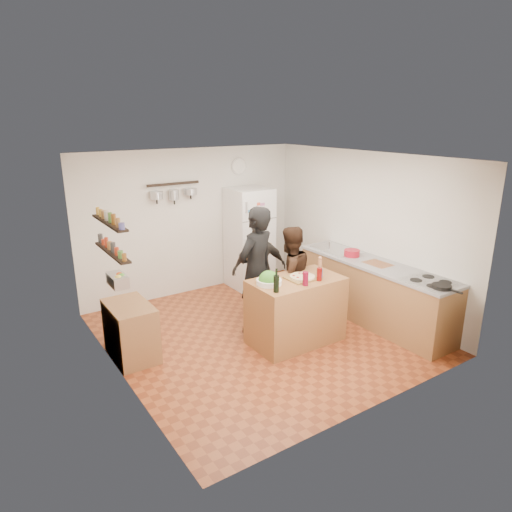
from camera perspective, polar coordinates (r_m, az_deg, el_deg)
room_shell at (r=6.51m, az=-1.40°, el=1.46°), size 4.20×4.20×4.20m
prep_island at (r=6.31m, az=5.00°, el=-6.80°), size 1.25×0.72×0.91m
pizza_board at (r=6.17m, az=5.81°, el=-2.73°), size 0.42×0.34×0.02m
pizza at (r=6.17m, az=5.81°, el=-2.57°), size 0.34×0.34×0.02m
salad_bowl at (r=5.93m, az=1.63°, el=-3.26°), size 0.33×0.33×0.07m
wine_bottle at (r=5.65m, az=2.55°, el=-3.49°), size 0.07×0.07×0.22m
wine_glass_near at (r=5.91m, az=6.20°, el=-2.84°), size 0.07×0.07×0.18m
wine_glass_far at (r=6.10m, az=7.92°, el=-2.28°), size 0.07×0.07×0.17m
pepper_mill at (r=6.42m, az=7.99°, el=-1.23°), size 0.06×0.06×0.19m
salt_canister at (r=6.22m, az=7.98°, el=-2.16°), size 0.07×0.07×0.12m
person_left at (r=6.44m, az=0.00°, el=-1.81°), size 0.77×0.62×1.84m
person_center at (r=6.66m, az=4.20°, el=-2.67°), size 0.74×0.58×1.51m
person_back at (r=7.04m, az=0.42°, el=-1.61°), size 0.93×0.56×1.49m
counter_run at (r=7.14m, az=14.44°, el=-4.42°), size 0.63×2.63×0.90m
stove_top at (r=6.44m, az=20.97°, el=-3.07°), size 0.60×0.62×0.02m
skillet at (r=6.23m, az=22.18°, el=-3.56°), size 0.24×0.24×0.05m
sink at (r=7.55m, az=9.96°, el=0.77°), size 0.50×0.80×0.03m
cutting_board at (r=6.96m, az=14.98°, el=-1.00°), size 0.30×0.40×0.02m
red_bowl at (r=7.22m, az=11.90°, el=0.37°), size 0.24×0.24×0.10m
fridge at (r=8.20m, az=-0.85°, el=2.25°), size 0.70×0.68×1.80m
wall_clock at (r=8.25m, az=-2.16°, el=11.16°), size 0.30×0.03×0.30m
spice_shelf_lower at (r=5.52m, az=-17.53°, el=0.46°), size 0.12×1.00×0.02m
spice_shelf_upper at (r=5.43m, az=-17.86°, el=3.99°), size 0.12×1.00×0.02m
produce_basket at (r=5.63m, az=-16.92°, el=-2.91°), size 0.18×0.35×0.14m
side_table at (r=6.14m, az=-15.37°, el=-9.03°), size 0.50×0.80×0.73m
pot_rack at (r=7.61m, az=-10.29°, el=8.87°), size 0.90×0.04×0.04m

